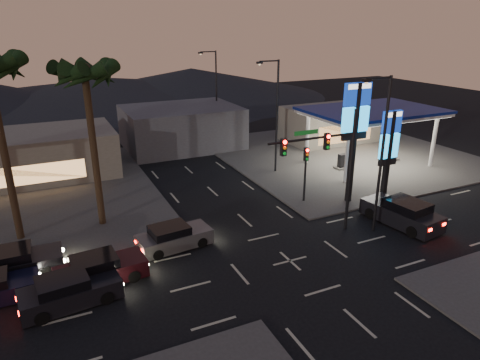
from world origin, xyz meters
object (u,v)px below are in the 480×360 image
car_lane_b_mid (14,264)px  suv_station (402,213)px  car_lane_a_mid (100,270)px  pylon_sign_tall (355,120)px  gas_station (373,113)px  pylon_sign_short (389,143)px  car_lane_b_front (173,237)px  traffic_signal_mast (329,157)px  car_lane_a_front (69,291)px

car_lane_b_mid → suv_station: (23.54, -4.11, 0.09)m
car_lane_b_mid → car_lane_a_mid: bearing=-32.1°
pylon_sign_tall → car_lane_b_mid: pylon_sign_tall is taller
gas_station → pylon_sign_tall: pylon_sign_tall is taller
gas_station → car_lane_b_mid: 31.29m
pylon_sign_tall → pylon_sign_short: bearing=-21.8°
car_lane_b_front → suv_station: bearing=-13.1°
traffic_signal_mast → car_lane_a_front: 16.17m
car_lane_b_front → traffic_signal_mast: bearing=-14.3°
pylon_sign_short → car_lane_b_front: pylon_sign_short is taller
traffic_signal_mast → car_lane_b_front: (-9.33, 2.38, -4.54)m
car_lane_b_mid → suv_station: bearing=-9.9°
car_lane_b_front → car_lane_b_mid: (-8.62, 0.65, 0.05)m
traffic_signal_mast → car_lane_b_front: traffic_signal_mast is taller
traffic_signal_mast → car_lane_b_mid: (-17.95, 3.03, -4.49)m
gas_station → pylon_sign_short: pylon_sign_short is taller
car_lane_a_front → car_lane_b_mid: bearing=122.0°
pylon_sign_short → traffic_signal_mast: size_ratio=0.88×
car_lane_b_front → suv_station: 15.31m
pylon_sign_tall → car_lane_a_front: bearing=-167.7°
car_lane_b_front → car_lane_b_mid: 8.65m
car_lane_a_mid → traffic_signal_mast: bearing=-2.0°
pylon_sign_tall → car_lane_a_front: size_ratio=1.85×
car_lane_a_mid → suv_station: bearing=-4.6°
car_lane_a_front → car_lane_b_front: car_lane_a_front is taller
traffic_signal_mast → car_lane_a_front: size_ratio=1.64×
car_lane_a_mid → pylon_sign_tall: bearing=9.3°
gas_station → traffic_signal_mast: (-12.24, -10.01, 0.15)m
car_lane_b_mid → car_lane_b_front: bearing=-4.3°
pylon_sign_short → car_lane_b_mid: size_ratio=1.43×
gas_station → car_lane_a_mid: size_ratio=2.53×
pylon_sign_tall → car_lane_b_front: 15.22m
car_lane_a_mid → car_lane_b_front: (4.56, 1.90, -0.02)m
traffic_signal_mast → car_lane_a_mid: (-13.88, 0.48, -4.52)m
car_lane_a_front → car_lane_b_mid: size_ratio=0.99×
traffic_signal_mast → car_lane_a_mid: size_ratio=1.66×
car_lane_a_front → car_lane_a_mid: size_ratio=1.01×
gas_station → traffic_signal_mast: traffic_signal_mast is taller
gas_station → suv_station: (-6.66, -11.09, -4.26)m
car_lane_b_mid → pylon_sign_short: bearing=-1.2°
pylon_sign_tall → pylon_sign_short: 3.20m
pylon_sign_short → car_lane_a_front: bearing=-171.5°
car_lane_a_mid → car_lane_b_front: 4.94m
gas_station → car_lane_a_mid: (-26.13, -9.53, -4.37)m
pylon_sign_tall → car_lane_b_mid: size_ratio=1.84×
pylon_sign_tall → car_lane_a_front: pylon_sign_tall is taller
car_lane_a_mid → car_lane_b_mid: bearing=147.9°
suv_station → car_lane_b_mid: bearing=170.1°
pylon_sign_tall → traffic_signal_mast: size_ratio=1.12×
car_lane_a_front → gas_station: bearing=21.4°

